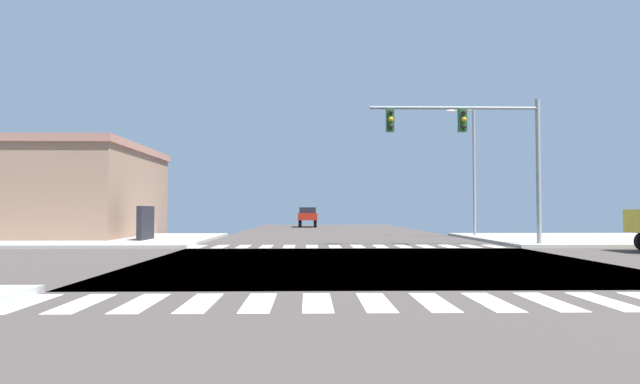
{
  "coord_description": "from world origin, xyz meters",
  "views": [
    {
      "loc": [
        -1.9,
        -16.71,
        1.58
      ],
      "look_at": [
        -1.4,
        7.15,
        2.39
      ],
      "focal_mm": 30.67,
      "sensor_mm": 36.0,
      "label": 1
    }
  ],
  "objects_px": {
    "street_lamp": "(470,160)",
    "bank_building": "(51,192)",
    "sedan_trailing_3": "(308,215)",
    "traffic_signal_mast": "(472,137)"
  },
  "relations": [
    {
      "from": "traffic_signal_mast",
      "to": "bank_building",
      "type": "distance_m",
      "value": 23.58
    },
    {
      "from": "street_lamp",
      "to": "sedan_trailing_3",
      "type": "bearing_deg",
      "value": 115.69
    },
    {
      "from": "traffic_signal_mast",
      "to": "sedan_trailing_3",
      "type": "bearing_deg",
      "value": 104.25
    },
    {
      "from": "sedan_trailing_3",
      "to": "street_lamp",
      "type": "bearing_deg",
      "value": 115.69
    },
    {
      "from": "street_lamp",
      "to": "bank_building",
      "type": "height_order",
      "value": "street_lamp"
    },
    {
      "from": "street_lamp",
      "to": "bank_building",
      "type": "distance_m",
      "value": 24.56
    },
    {
      "from": "traffic_signal_mast",
      "to": "bank_building",
      "type": "relative_size",
      "value": 0.61
    },
    {
      "from": "traffic_signal_mast",
      "to": "street_lamp",
      "type": "height_order",
      "value": "street_lamp"
    },
    {
      "from": "bank_building",
      "to": "sedan_trailing_3",
      "type": "bearing_deg",
      "value": 54.41
    },
    {
      "from": "traffic_signal_mast",
      "to": "sedan_trailing_3",
      "type": "xyz_separation_m",
      "value": [
        -7.28,
        28.68,
        -3.71
      ]
    }
  ]
}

